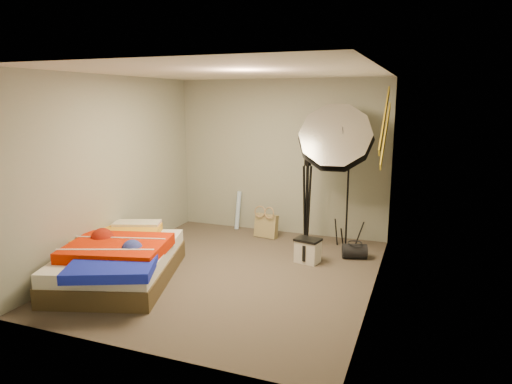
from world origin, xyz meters
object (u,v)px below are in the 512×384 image
at_px(wrapping_roll, 238,210).
at_px(bed, 119,259).
at_px(duffel_bag, 355,251).
at_px(photo_umbrella, 336,140).
at_px(tote_bag, 266,226).
at_px(camera_tripod, 307,196).
at_px(camera_case, 308,251).

height_order(wrapping_roll, bed, wrapping_roll).
height_order(duffel_bag, photo_umbrella, photo_umbrella).
xyz_separation_m(bed, photo_umbrella, (2.21, 2.12, 1.35)).
bearing_deg(tote_bag, camera_tripod, -9.61).
xyz_separation_m(tote_bag, wrapping_roll, (-0.62, 0.30, 0.13)).
bearing_deg(camera_tripod, tote_bag, 160.73).
height_order(duffel_bag, bed, bed).
bearing_deg(duffel_bag, wrapping_roll, 143.09).
xyz_separation_m(tote_bag, photo_umbrella, (1.11, -0.18, 1.43)).
bearing_deg(bed, camera_case, 35.16).
xyz_separation_m(bed, camera_tripod, (1.82, 2.05, 0.52)).
xyz_separation_m(duffel_bag, camera_tripod, (-0.76, 0.25, 0.68)).
bearing_deg(tote_bag, camera_case, -34.50).
xyz_separation_m(wrapping_roll, bed, (-0.48, -2.60, -0.06)).
bearing_deg(wrapping_roll, camera_case, -37.70).
height_order(tote_bag, photo_umbrella, photo_umbrella).
xyz_separation_m(camera_case, camera_tripod, (-0.19, 0.63, 0.63)).
bearing_deg(camera_case, camera_tripod, 118.44).
xyz_separation_m(photo_umbrella, camera_tripod, (-0.38, -0.07, -0.83)).
height_order(camera_case, photo_umbrella, photo_umbrella).
relative_size(tote_bag, bed, 0.18).
relative_size(camera_case, bed, 0.14).
distance_m(wrapping_roll, duffel_bag, 2.26).
bearing_deg(photo_umbrella, tote_bag, 170.78).
relative_size(photo_umbrella, camera_tripod, 1.65).
height_order(bed, photo_umbrella, photo_umbrella).
relative_size(bed, camera_tripod, 1.57).
height_order(wrapping_roll, duffel_bag, wrapping_roll).
xyz_separation_m(tote_bag, camera_tripod, (0.72, -0.25, 0.59)).
bearing_deg(tote_bag, bed, -105.87).
height_order(photo_umbrella, camera_tripod, photo_umbrella).
bearing_deg(wrapping_roll, bed, -100.52).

